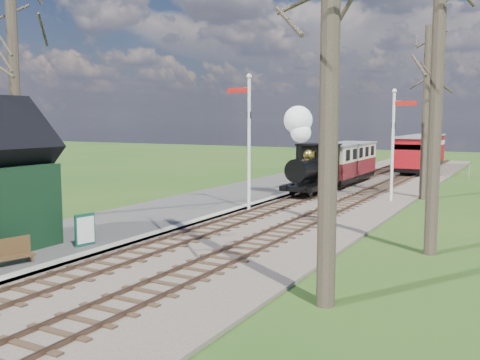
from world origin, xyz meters
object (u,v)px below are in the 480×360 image
object	(u,v)px
semaphore_far	(394,137)
sign_board	(85,230)
coach	(345,161)
red_carriage_a	(414,154)
bench	(9,252)
semaphore_near	(248,133)
red_carriage_b	(426,150)
locomotive	(310,158)

from	to	relation	value
semaphore_far	sign_board	xyz separation A→B (m)	(-6.28, -14.93, -2.64)
coach	red_carriage_a	xyz separation A→B (m)	(2.60, 8.93, 0.04)
sign_board	semaphore_far	bearing A→B (deg)	67.21
semaphore_far	bench	xyz separation A→B (m)	(-6.49, -17.60, -2.81)
sign_board	bench	distance (m)	2.68
bench	sign_board	bearing A→B (deg)	85.39
semaphore_far	semaphore_near	bearing A→B (deg)	-130.60
semaphore_near	semaphore_far	xyz separation A→B (m)	(5.14, 6.00, -0.27)
semaphore_near	red_carriage_a	distance (m)	21.10
red_carriage_a	red_carriage_b	distance (m)	5.50
coach	red_carriage_b	bearing A→B (deg)	79.78
semaphore_near	red_carriage_b	size ratio (longest dim) A/B	1.11
semaphore_far	coach	world-z (taller)	semaphore_far
locomotive	red_carriage_a	xyz separation A→B (m)	(2.61, 14.99, -0.54)
coach	bench	distance (m)	23.52
locomotive	red_carriage_b	xyz separation A→B (m)	(2.61, 20.49, -0.54)
semaphore_near	semaphore_far	size ratio (longest dim) A/B	1.09
locomotive	bench	size ratio (longest dim) A/B	3.52
red_carriage_a	sign_board	size ratio (longest dim) A/B	5.43
red_carriage_a	bench	bearing A→B (deg)	-98.30
semaphore_near	semaphore_far	world-z (taller)	semaphore_near
locomotive	red_carriage_b	bearing A→B (deg)	82.74
red_carriage_b	coach	bearing A→B (deg)	-100.22
red_carriage_a	bench	size ratio (longest dim) A/B	4.18
red_carriage_b	sign_board	bearing A→B (deg)	-97.29
coach	locomotive	bearing A→B (deg)	-90.11
semaphore_far	red_carriage_a	distance (m)	14.94
semaphore_far	red_carriage_b	world-z (taller)	semaphore_far
bench	red_carriage_b	bearing A→B (deg)	82.89
semaphore_near	sign_board	world-z (taller)	semaphore_near
semaphore_near	sign_board	distance (m)	9.46
semaphore_far	coach	bearing A→B (deg)	126.98
red_carriage_b	semaphore_near	bearing A→B (deg)	-97.32
coach	bench	xyz separation A→B (m)	(-2.12, -23.41, -1.04)
semaphore_far	red_carriage_a	xyz separation A→B (m)	(-1.77, 14.73, -1.73)
semaphore_far	red_carriage_a	size ratio (longest dim) A/B	1.02
locomotive	red_carriage_a	size ratio (longest dim) A/B	0.84
sign_board	bench	bearing A→B (deg)	-94.61
coach	red_carriage_a	world-z (taller)	red_carriage_a
semaphore_far	sign_board	distance (m)	16.41
semaphore_far	red_carriage_b	distance (m)	20.39
locomotive	coach	size ratio (longest dim) A/B	0.62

